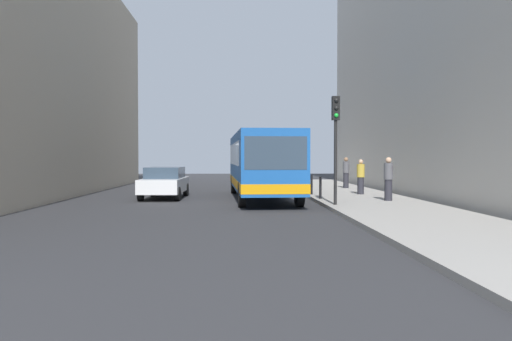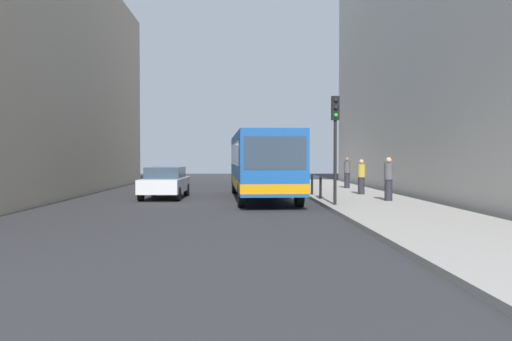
{
  "view_description": "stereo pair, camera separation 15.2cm",
  "coord_description": "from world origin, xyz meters",
  "px_view_note": "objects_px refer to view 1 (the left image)",
  "views": [
    {
      "loc": [
        -0.23,
        -21.4,
        1.94
      ],
      "look_at": [
        0.64,
        0.39,
        1.39
      ],
      "focal_mm": 36.03,
      "sensor_mm": 36.0,
      "label": 1
    },
    {
      "loc": [
        -0.08,
        -21.4,
        1.94
      ],
      "look_at": [
        0.64,
        0.39,
        1.39
      ],
      "focal_mm": 36.03,
      "sensor_mm": 36.0,
      "label": 2
    }
  ],
  "objects_px": {
    "car_beside_bus": "(165,182)",
    "pedestrian_mid_sidewalk": "(361,177)",
    "bollard_near": "(320,188)",
    "bus": "(261,162)",
    "bollard_mid": "(312,185)",
    "pedestrian_far_sidewalk": "(346,173)",
    "pedestrian_near_signal": "(388,179)",
    "traffic_light": "(336,129)"
  },
  "relations": [
    {
      "from": "bollard_near",
      "to": "pedestrian_mid_sidewalk",
      "type": "xyz_separation_m",
      "value": [
        2.41,
        2.64,
        0.37
      ]
    },
    {
      "from": "bus",
      "to": "pedestrian_far_sidewalk",
      "type": "relative_size",
      "value": 6.18
    },
    {
      "from": "bus",
      "to": "pedestrian_far_sidewalk",
      "type": "height_order",
      "value": "bus"
    },
    {
      "from": "car_beside_bus",
      "to": "pedestrian_far_sidewalk",
      "type": "distance_m",
      "value": 11.17
    },
    {
      "from": "traffic_light",
      "to": "bollard_mid",
      "type": "bearing_deg",
      "value": 91.06
    },
    {
      "from": "bus",
      "to": "car_beside_bus",
      "type": "bearing_deg",
      "value": -9.19
    },
    {
      "from": "traffic_light",
      "to": "pedestrian_mid_sidewalk",
      "type": "xyz_separation_m",
      "value": [
        2.31,
        5.48,
        -2.01
      ]
    },
    {
      "from": "bollard_near",
      "to": "pedestrian_near_signal",
      "type": "distance_m",
      "value": 2.9
    },
    {
      "from": "car_beside_bus",
      "to": "traffic_light",
      "type": "distance_m",
      "value": 9.09
    },
    {
      "from": "bollard_near",
      "to": "pedestrian_mid_sidewalk",
      "type": "bearing_deg",
      "value": 47.56
    },
    {
      "from": "bollard_near",
      "to": "pedestrian_far_sidewalk",
      "type": "relative_size",
      "value": 0.53
    },
    {
      "from": "traffic_light",
      "to": "bollard_near",
      "type": "xyz_separation_m",
      "value": [
        -0.1,
        2.84,
        -2.38
      ]
    },
    {
      "from": "car_beside_bus",
      "to": "bollard_near",
      "type": "relative_size",
      "value": 4.68
    },
    {
      "from": "traffic_light",
      "to": "bollard_mid",
      "type": "height_order",
      "value": "traffic_light"
    },
    {
      "from": "bus",
      "to": "pedestrian_near_signal",
      "type": "bearing_deg",
      "value": 148.08
    },
    {
      "from": "bollard_mid",
      "to": "pedestrian_far_sidewalk",
      "type": "xyz_separation_m",
      "value": [
        2.78,
        5.08,
        0.43
      ]
    },
    {
      "from": "bollard_near",
      "to": "pedestrian_mid_sidewalk",
      "type": "height_order",
      "value": "pedestrian_mid_sidewalk"
    },
    {
      "from": "bollard_near",
      "to": "bollard_mid",
      "type": "xyz_separation_m",
      "value": [
        0.0,
        2.57,
        0.0
      ]
    },
    {
      "from": "traffic_light",
      "to": "pedestrian_near_signal",
      "type": "relative_size",
      "value": 2.28
    },
    {
      "from": "bollard_mid",
      "to": "pedestrian_near_signal",
      "type": "height_order",
      "value": "pedestrian_near_signal"
    },
    {
      "from": "car_beside_bus",
      "to": "pedestrian_far_sidewalk",
      "type": "xyz_separation_m",
      "value": [
        9.82,
        5.33,
        0.27
      ]
    },
    {
      "from": "pedestrian_near_signal",
      "to": "pedestrian_far_sidewalk",
      "type": "relative_size",
      "value": 1.0
    },
    {
      "from": "pedestrian_mid_sidewalk",
      "to": "car_beside_bus",
      "type": "bearing_deg",
      "value": 2.66
    },
    {
      "from": "pedestrian_far_sidewalk",
      "to": "pedestrian_near_signal",
      "type": "bearing_deg",
      "value": -46.29
    },
    {
      "from": "pedestrian_near_signal",
      "to": "bollard_mid",
      "type": "bearing_deg",
      "value": 132.36
    },
    {
      "from": "bus",
      "to": "bollard_mid",
      "type": "bearing_deg",
      "value": -165.16
    },
    {
      "from": "bollard_near",
      "to": "car_beside_bus",
      "type": "bearing_deg",
      "value": 161.7
    },
    {
      "from": "bus",
      "to": "bollard_mid",
      "type": "height_order",
      "value": "bus"
    },
    {
      "from": "car_beside_bus",
      "to": "pedestrian_mid_sidewalk",
      "type": "relative_size",
      "value": 2.62
    },
    {
      "from": "bollard_mid",
      "to": "pedestrian_far_sidewalk",
      "type": "height_order",
      "value": "pedestrian_far_sidewalk"
    },
    {
      "from": "car_beside_bus",
      "to": "traffic_light",
      "type": "xyz_separation_m",
      "value": [
        7.14,
        -5.17,
        2.22
      ]
    },
    {
      "from": "car_beside_bus",
      "to": "traffic_light",
      "type": "bearing_deg",
      "value": 145.63
    },
    {
      "from": "bollard_mid",
      "to": "pedestrian_mid_sidewalk",
      "type": "height_order",
      "value": "pedestrian_mid_sidewalk"
    },
    {
      "from": "traffic_light",
      "to": "bollard_near",
      "type": "relative_size",
      "value": 4.32
    },
    {
      "from": "traffic_light",
      "to": "pedestrian_far_sidewalk",
      "type": "height_order",
      "value": "traffic_light"
    },
    {
      "from": "bus",
      "to": "pedestrian_mid_sidewalk",
      "type": "bearing_deg",
      "value": -172.7
    },
    {
      "from": "bus",
      "to": "bollard_near",
      "type": "bearing_deg",
      "value": 141.68
    },
    {
      "from": "car_beside_bus",
      "to": "bollard_mid",
      "type": "height_order",
      "value": "car_beside_bus"
    },
    {
      "from": "pedestrian_near_signal",
      "to": "car_beside_bus",
      "type": "bearing_deg",
      "value": 167.03
    },
    {
      "from": "bollard_near",
      "to": "pedestrian_far_sidewalk",
      "type": "bearing_deg",
      "value": 70.04
    },
    {
      "from": "car_beside_bus",
      "to": "pedestrian_mid_sidewalk",
      "type": "bearing_deg",
      "value": -176.57
    },
    {
      "from": "traffic_light",
      "to": "pedestrian_far_sidewalk",
      "type": "bearing_deg",
      "value": 75.67
    }
  ]
}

